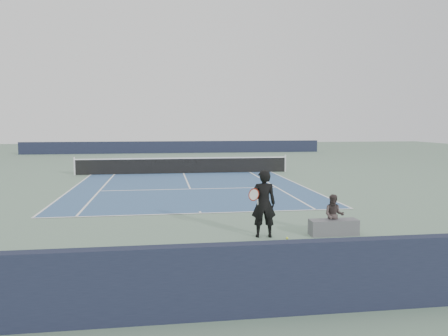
{
  "coord_description": "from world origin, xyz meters",
  "views": [
    {
      "loc": [
        -1.28,
        -26.51,
        3.11
      ],
      "look_at": [
        1.42,
        -7.58,
        1.1
      ],
      "focal_mm": 35.0,
      "sensor_mm": 36.0,
      "label": 1
    }
  ],
  "objects": [
    {
      "name": "tennis_net",
      "position": [
        0.0,
        0.0,
        0.5
      ],
      "size": [
        12.9,
        0.1,
        1.07
      ],
      "color": "silver",
      "rests_on": "ground"
    },
    {
      "name": "windscreen_far",
      "position": [
        0.0,
        17.88,
        0.6
      ],
      "size": [
        30.0,
        0.25,
        1.2
      ],
      "primitive_type": "cube",
      "color": "black",
      "rests_on": "ground"
    },
    {
      "name": "tennis_ball",
      "position": [
        2.0,
        -15.47,
        0.03
      ],
      "size": [
        0.06,
        0.06,
        0.06
      ],
      "primitive_type": "sphere",
      "color": "yellow",
      "rests_on": "ground"
    },
    {
      "name": "ground",
      "position": [
        0.0,
        0.0,
        0.0
      ],
      "size": [
        80.0,
        80.0,
        0.0
      ],
      "primitive_type": "plane",
      "color": "slate"
    },
    {
      "name": "tennis_player",
      "position": [
        1.42,
        -15.15,
        0.92
      ],
      "size": [
        0.82,
        0.56,
        1.84
      ],
      "color": "black",
      "rests_on": "ground"
    },
    {
      "name": "windscreen_near",
      "position": [
        0.0,
        -19.88,
        0.6
      ],
      "size": [
        30.0,
        0.25,
        1.2
      ],
      "primitive_type": "cube",
      "color": "black",
      "rests_on": "ground"
    },
    {
      "name": "court_surface",
      "position": [
        0.0,
        0.0,
        0.01
      ],
      "size": [
        10.97,
        23.77,
        0.01
      ],
      "primitive_type": "cube",
      "color": "#365681",
      "rests_on": "ground"
    },
    {
      "name": "spectator_bench",
      "position": [
        3.4,
        -15.22,
        0.4
      ],
      "size": [
        1.4,
        0.95,
        1.15
      ],
      "color": "#545459",
      "rests_on": "ground"
    }
  ]
}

